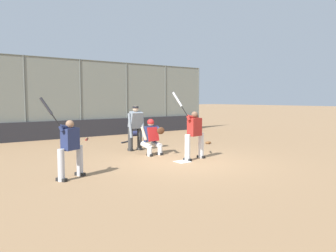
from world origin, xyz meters
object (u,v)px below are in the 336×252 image
spare_bat_near_backstop (125,142)px  catcher_behind_plate (152,136)px  fielding_glove_on_dirt (208,143)px  batter_at_plate (194,133)px  batter_on_deck (70,147)px  umpire_home (135,127)px  equipment_bag_dugout_side (138,133)px  spare_bat_by_padding (87,139)px

spare_bat_near_backstop → catcher_behind_plate: bearing=49.8°
catcher_behind_plate → spare_bat_near_backstop: (-0.81, -3.37, -0.62)m
catcher_behind_plate → fielding_glove_on_dirt: bearing=-166.3°
batter_at_plate → batter_on_deck: (4.14, 0.12, -0.07)m
catcher_behind_plate → umpire_home: 1.19m
spare_bat_near_backstop → equipment_bag_dugout_side: equipment_bag_dugout_side is taller
umpire_home → spare_bat_near_backstop: bearing=-107.8°
umpire_home → fielding_glove_on_dirt: 3.62m
batter_at_plate → spare_bat_by_padding: size_ratio=2.68×
fielding_glove_on_dirt → umpire_home: bearing=-4.6°
batter_at_plate → equipment_bag_dugout_side: batter_at_plate is taller
batter_on_deck → spare_bat_near_backstop: batter_on_deck is taller
catcher_behind_plate → equipment_bag_dugout_side: size_ratio=1.18×
spare_bat_by_padding → catcher_behind_plate: bearing=31.0°
umpire_home → batter_on_deck: bearing=40.2°
batter_on_deck → catcher_behind_plate: bearing=177.9°
batter_at_plate → umpire_home: batter_at_plate is taller
equipment_bag_dugout_side → fielding_glove_on_dirt: bearing=100.2°
batter_on_deck → spare_bat_by_padding: batter_on_deck is taller
catcher_behind_plate → spare_bat_near_backstop: catcher_behind_plate is taller
spare_bat_by_padding → fielding_glove_on_dirt: (-3.75, 4.46, 0.02)m
catcher_behind_plate → batter_on_deck: 3.90m
batter_on_deck → spare_bat_near_backstop: size_ratio=2.59×
fielding_glove_on_dirt → spare_bat_by_padding: bearing=-49.9°
batter_at_plate → catcher_behind_plate: bearing=-78.4°
batter_on_deck → spare_bat_near_backstop: bearing=-158.1°
umpire_home → equipment_bag_dugout_side: size_ratio=1.58×
batter_on_deck → umpire_home: bearing=-168.8°
batter_on_deck → spare_bat_by_padding: (-3.31, -7.00, -0.75)m
equipment_bag_dugout_side → umpire_home: bearing=57.9°
catcher_behind_plate → spare_bat_by_padding: (0.21, -5.34, -0.62)m
batter_on_deck → spare_bat_near_backstop: (-4.34, -5.03, -0.75)m
catcher_behind_plate → spare_bat_near_backstop: bearing=-103.8°
fielding_glove_on_dirt → equipment_bag_dugout_side: 4.64m
spare_bat_near_backstop → umpire_home: bearing=43.8°
batter_at_plate → catcher_behind_plate: size_ratio=1.72×
catcher_behind_plate → fielding_glove_on_dirt: catcher_behind_plate is taller
batter_at_plate → spare_bat_by_padding: (0.83, -6.88, -0.82)m
umpire_home → spare_bat_by_padding: bearing=-85.0°
catcher_behind_plate → umpire_home: umpire_home is taller
umpire_home → spare_bat_near_backstop: (-0.78, -2.20, -0.88)m
batter_at_plate → fielding_glove_on_dirt: (-2.92, -2.42, -0.80)m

